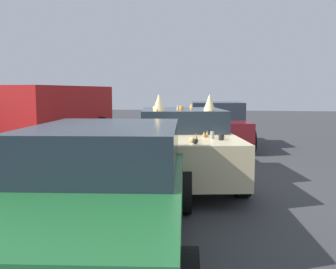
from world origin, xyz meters
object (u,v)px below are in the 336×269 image
(art_car_decorated, at_px, (182,143))
(parked_sedan_row_back_far, at_px, (217,124))
(parked_sedan_row_back_center, at_px, (103,187))
(parked_van_far_left, at_px, (57,108))

(art_car_decorated, height_order, parked_sedan_row_back_far, art_car_decorated)
(parked_sedan_row_back_far, relative_size, parked_sedan_row_back_center, 0.92)
(art_car_decorated, bearing_deg, parked_sedan_row_back_center, -17.79)
(parked_sedan_row_back_center, bearing_deg, art_car_decorated, 166.66)
(art_car_decorated, relative_size, parked_van_far_left, 0.87)
(art_car_decorated, xyz_separation_m, parked_van_far_left, (6.59, 5.79, 0.40))
(art_car_decorated, height_order, parked_sedan_row_back_center, art_car_decorated)
(parked_van_far_left, xyz_separation_m, parked_sedan_row_back_center, (-10.31, -5.38, -0.43))
(art_car_decorated, distance_m, parked_sedan_row_back_far, 4.93)
(art_car_decorated, distance_m, parked_van_far_left, 8.78)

